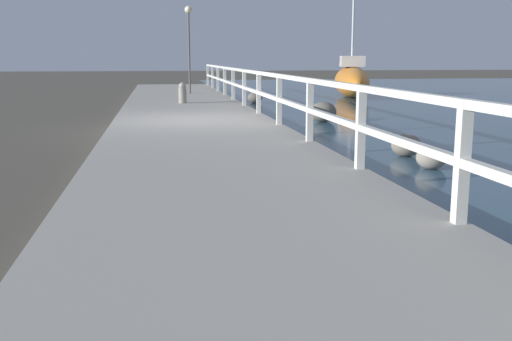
# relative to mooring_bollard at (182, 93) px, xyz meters

# --- Properties ---
(ground_plane) EXTENTS (120.00, 120.00, 0.00)m
(ground_plane) POSITION_rel_mooring_bollard_xyz_m (0.04, -4.96, -0.55)
(ground_plane) COLOR #4C473D
(dock_walkway) EXTENTS (3.51, 36.00, 0.24)m
(dock_walkway) POSITION_rel_mooring_bollard_xyz_m (0.04, -4.96, -0.43)
(dock_walkway) COLOR #9E998E
(dock_walkway) RESTS_ON ground
(railing) EXTENTS (0.10, 32.50, 1.02)m
(railing) POSITION_rel_mooring_bollard_xyz_m (1.69, -4.96, 0.38)
(railing) COLOR silver
(railing) RESTS_ON dock_walkway
(boulder_far_strip) EXTENTS (0.67, 0.61, 0.51)m
(boulder_far_strip) POSITION_rel_mooring_bollard_xyz_m (3.31, -3.71, -0.30)
(boulder_far_strip) COLOR #666056
(boulder_far_strip) RESTS_ON ground
(boulder_downstream) EXTENTS (0.49, 0.44, 0.37)m
(boulder_downstream) POSITION_rel_mooring_bollard_xyz_m (3.23, -9.02, -0.37)
(boulder_downstream) COLOR slate
(boulder_downstream) RESTS_ON ground
(boulder_upstream) EXTENTS (0.45, 0.40, 0.34)m
(boulder_upstream) POSITION_rel_mooring_bollard_xyz_m (3.14, -10.15, -0.38)
(boulder_upstream) COLOR gray
(boulder_upstream) RESTS_ON ground
(boulder_near_dock) EXTENTS (0.53, 0.47, 0.40)m
(boulder_near_dock) POSITION_rel_mooring_bollard_xyz_m (2.66, 2.79, -0.35)
(boulder_near_dock) COLOR #666056
(boulder_near_dock) RESTS_ON ground
(mooring_bollard) EXTENTS (0.24, 0.24, 0.62)m
(mooring_bollard) POSITION_rel_mooring_bollard_xyz_m (0.00, 0.00, 0.00)
(mooring_bollard) COLOR gray
(mooring_bollard) RESTS_ON dock_walkway
(dock_lamp) EXTENTS (0.27, 0.27, 3.23)m
(dock_lamp) POSITION_rel_mooring_bollard_xyz_m (0.48, 4.82, 2.11)
(dock_lamp) COLOR #514C47
(dock_lamp) RESTS_ON dock_walkway
(sailboat_orange) EXTENTS (2.62, 5.90, 6.09)m
(sailboat_orange) POSITION_rel_mooring_bollard_xyz_m (7.12, 5.64, 0.13)
(sailboat_orange) COLOR orange
(sailboat_orange) RESTS_ON water_surface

